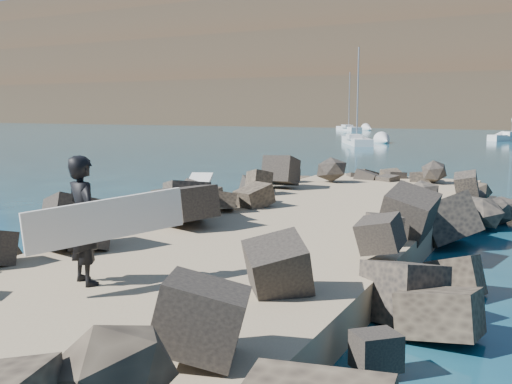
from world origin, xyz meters
TOP-DOWN VIEW (x-y plane):
  - ground at (0.00, 0.00)m, footprint 800.00×800.00m
  - jetty at (0.00, -2.00)m, footprint 6.00×26.00m
  - riprap_left at (-2.90, -1.50)m, footprint 2.60×22.00m
  - riprap_right at (2.90, -1.50)m, footprint 2.60×22.00m
  - surfboard_resting at (-2.80, 1.04)m, footprint 1.47×2.36m
  - surfer_with_board at (-0.68, -5.00)m, footprint 1.43×2.11m
  - sailboat_e at (-23.38, 75.37)m, footprint 5.99×7.20m
  - sailboat_b at (1.38, 54.61)m, footprint 4.54×5.36m
  - sailboat_a at (-11.02, 40.40)m, footprint 4.93×7.43m

SIDE VIEW (x-z plane):
  - ground at x=0.00m, z-range 0.00..0.00m
  - jetty at x=0.00m, z-range 0.00..0.60m
  - sailboat_e at x=-23.38m, z-range -4.27..4.97m
  - sailboat_a at x=-11.02m, z-range -4.16..4.86m
  - sailboat_b at x=1.38m, z-range -3.21..3.90m
  - riprap_left at x=-2.90m, z-range 0.00..1.00m
  - riprap_right at x=2.90m, z-range 0.00..1.00m
  - surfboard_resting at x=-2.80m, z-range 1.00..1.08m
  - surfer_with_board at x=-0.68m, z-range 0.61..2.50m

